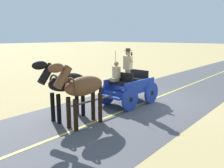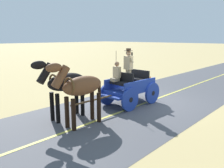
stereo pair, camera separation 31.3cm
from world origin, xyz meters
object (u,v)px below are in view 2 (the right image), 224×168
Objects in this scene: horse_off_side at (64,83)px; horse_drawn_carriage at (129,87)px; horse_near_side at (80,87)px; traffic_cone at (150,80)px.

horse_drawn_carriage is at bearing -101.02° from horse_off_side.
horse_near_side and horse_off_side have the same top height.
horse_drawn_carriage is 3.11m from horse_off_side.
horse_off_side is (0.93, -0.04, 0.00)m from horse_near_side.
horse_off_side is (0.59, 3.01, 0.51)m from horse_drawn_carriage.
traffic_cone is at bearing -73.53° from horse_near_side.
horse_drawn_carriage is 9.02× the size of traffic_cone.
horse_off_side reaches higher than traffic_cone.
horse_near_side is at bearing 177.76° from horse_off_side.
horse_near_side reaches higher than traffic_cone.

